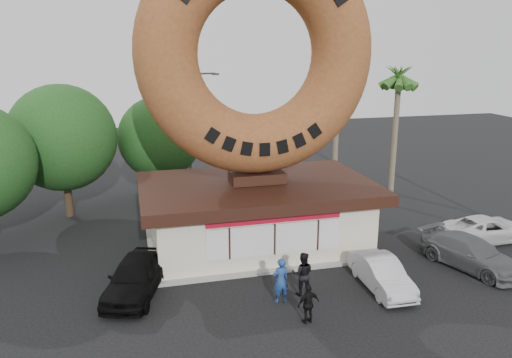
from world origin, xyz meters
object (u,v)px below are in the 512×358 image
at_px(giant_donut, 257,54).
at_px(person_center, 303,274).
at_px(car_silver, 382,274).
at_px(person_left, 281,280).
at_px(street_lamp, 192,127).
at_px(car_grey, 471,253).
at_px(donut_shop, 257,212).
at_px(car_white, 487,229).
at_px(person_right, 308,304).
at_px(car_black, 135,276).

relative_size(giant_donut, person_center, 6.09).
bearing_deg(giant_donut, car_silver, -55.44).
height_order(person_left, car_silver, person_left).
xyz_separation_m(street_lamp, car_grey, (10.54, -14.78, -3.79)).
bearing_deg(car_grey, person_left, 167.29).
relative_size(person_left, person_center, 1.01).
xyz_separation_m(street_lamp, car_silver, (5.71, -15.60, -3.84)).
distance_m(person_left, car_silver, 4.37).
relative_size(donut_shop, street_lamp, 1.40).
bearing_deg(car_white, donut_shop, 77.50).
bearing_deg(person_left, car_grey, 175.31).
relative_size(donut_shop, person_right, 7.39).
distance_m(person_center, car_grey, 8.18).
bearing_deg(donut_shop, person_left, -95.12).
bearing_deg(car_grey, car_black, 157.33).
relative_size(giant_donut, car_white, 2.38).
distance_m(giant_donut, car_grey, 13.13).
distance_m(street_lamp, car_grey, 18.55).
bearing_deg(person_right, car_black, -44.84).
distance_m(car_silver, car_grey, 4.90).
relative_size(street_lamp, car_grey, 1.68).
height_order(street_lamp, person_right, street_lamp).
distance_m(giant_donut, car_silver, 11.00).
bearing_deg(car_grey, donut_shop, 133.13).
xyz_separation_m(donut_shop, car_black, (-5.95, -3.60, -0.99)).
height_order(donut_shop, car_white, donut_shop).
distance_m(person_center, person_right, 2.10).
distance_m(street_lamp, person_left, 16.11).
bearing_deg(car_grey, car_white, 22.98).
xyz_separation_m(car_black, car_grey, (14.64, -1.17, -0.08)).
height_order(street_lamp, car_silver, street_lamp).
distance_m(donut_shop, giant_donut, 7.53).
bearing_deg(car_black, car_white, 22.30).
xyz_separation_m(car_black, car_silver, (9.81, -1.99, -0.13)).
distance_m(street_lamp, car_white, 18.59).
height_order(person_left, car_white, person_left).
bearing_deg(donut_shop, giant_donut, 90.00).
xyz_separation_m(person_center, car_grey, (8.16, 0.52, -0.21)).
relative_size(donut_shop, car_white, 2.43).
relative_size(donut_shop, giant_donut, 1.02).
relative_size(car_black, car_silver, 1.17).
height_order(person_left, car_black, person_left).
distance_m(giant_donut, person_right, 11.26).
bearing_deg(person_center, car_black, 3.44).
xyz_separation_m(donut_shop, street_lamp, (-1.86, 10.02, 2.72)).
bearing_deg(car_silver, car_black, 170.25).
xyz_separation_m(giant_donut, street_lamp, (-1.86, 10.00, -4.81)).
bearing_deg(car_silver, person_left, -177.64).
relative_size(street_lamp, car_white, 1.73).
xyz_separation_m(car_grey, car_white, (2.88, 2.51, -0.05)).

